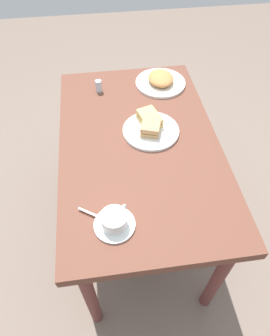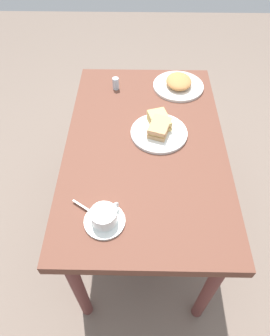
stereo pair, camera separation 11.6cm
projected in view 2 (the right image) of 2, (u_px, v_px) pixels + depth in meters
The scene contains 11 objects.
ground_plane at pixel (142, 224), 1.86m from camera, with size 6.00×6.00×0.00m, color #716156.
dining_table at pixel (145, 156), 1.37m from camera, with size 1.13×0.69×0.72m.
sandwich_plate at pixel (159, 133), 1.33m from camera, with size 0.25×0.25×0.01m, color white.
sandwich_front at pixel (159, 128), 1.31m from camera, with size 0.13×0.11×0.05m.
sandwich_back at pixel (159, 120), 1.34m from camera, with size 0.13×0.11×0.05m.
coffee_saucer at pixel (105, 221), 1.05m from camera, with size 0.14×0.14×0.01m, color white.
coffee_cup at pixel (104, 216), 1.03m from camera, with size 0.10×0.10×0.06m.
spoon at pixel (87, 209), 1.08m from camera, with size 0.06×0.09×0.01m.
side_plate at pixel (178, 86), 1.56m from camera, with size 0.26×0.26×0.01m, color white.
side_food_pile at pixel (179, 81), 1.54m from camera, with size 0.16×0.13×0.04m, color #B97B43.
salt_shaker at pixel (116, 83), 1.53m from camera, with size 0.03×0.03×0.06m, color silver.
Camera 2 is at (0.92, -0.03, 1.65)m, focal length 32.16 mm.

